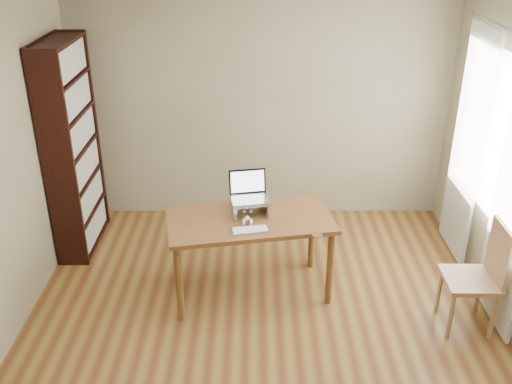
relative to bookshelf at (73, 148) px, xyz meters
name	(u,v)px	position (x,y,z in m)	size (l,w,h in m)	color
room	(268,195)	(1.86, -1.54, 0.25)	(4.04, 4.54, 2.64)	#5D3318
bookshelf	(73,148)	(0.00, 0.00, 0.00)	(0.30, 0.90, 2.10)	black
curtains	(490,168)	(3.75, -0.75, 0.12)	(0.03, 1.90, 2.25)	white
desk	(250,228)	(1.73, -0.87, -0.40)	(1.51, 0.94, 0.75)	brown
laptop_stand	(250,205)	(1.73, -0.79, -0.22)	(0.32, 0.25, 0.13)	silver
laptop	(250,191)	(1.73, -0.73, -0.11)	(0.36, 0.32, 0.23)	silver
keyboard	(250,230)	(1.73, -1.09, -0.29)	(0.32, 0.18, 0.02)	silver
coaster	(318,235)	(2.28, -1.16, -0.30)	(0.09, 0.09, 0.01)	brown
cat	(248,206)	(1.71, -0.76, -0.24)	(0.23, 0.47, 0.13)	#463D37
chair	(480,274)	(3.57, -1.35, -0.54)	(0.42, 0.42, 0.94)	tan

